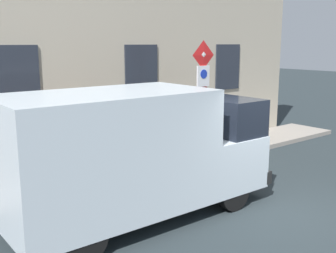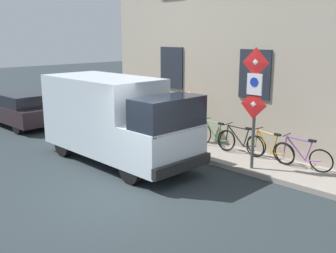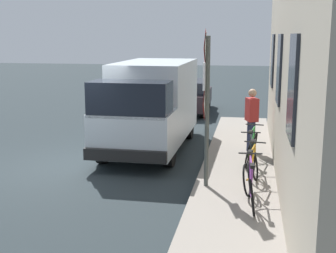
% 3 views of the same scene
% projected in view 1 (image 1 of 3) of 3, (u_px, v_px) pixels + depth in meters
% --- Properties ---
extents(ground_plane, '(80.00, 80.00, 0.00)m').
position_uv_depth(ground_plane, '(283.00, 210.00, 8.41)').
color(ground_plane, '#252E32').
extents(sidewalk_slab, '(1.73, 14.86, 0.14)m').
position_uv_depth(sidewalk_slab, '(160.00, 162.00, 11.56)').
color(sidewalk_slab, gray).
rests_on(sidewalk_slab, ground_plane).
extents(building_facade, '(0.75, 12.86, 7.96)m').
position_uv_depth(building_facade, '(133.00, 20.00, 11.71)').
color(building_facade, '#ADA28E').
rests_on(building_facade, ground_plane).
extents(sign_post_stacked, '(0.15, 0.56, 3.15)m').
position_uv_depth(sign_post_stacked, '(203.00, 87.00, 11.22)').
color(sign_post_stacked, '#474C47').
rests_on(sign_post_stacked, sidewalk_slab).
extents(delivery_van, '(2.06, 5.35, 2.50)m').
position_uv_depth(delivery_van, '(136.00, 151.00, 7.79)').
color(delivery_van, silver).
rests_on(delivery_van, ground_plane).
extents(bicycle_purple, '(0.46, 1.71, 0.89)m').
position_uv_depth(bicycle_purple, '(203.00, 135.00, 12.90)').
color(bicycle_purple, black).
rests_on(bicycle_purple, sidewalk_slab).
extents(bicycle_orange, '(0.50, 1.71, 0.89)m').
position_uv_depth(bicycle_orange, '(179.00, 140.00, 12.29)').
color(bicycle_orange, black).
rests_on(bicycle_orange, sidewalk_slab).
extents(bicycle_black, '(0.46, 1.71, 0.89)m').
position_uv_depth(bicycle_black, '(152.00, 145.00, 11.68)').
color(bicycle_black, black).
rests_on(bicycle_black, sidewalk_slab).
extents(bicycle_green, '(0.48, 1.71, 0.89)m').
position_uv_depth(bicycle_green, '(122.00, 151.00, 11.07)').
color(bicycle_green, black).
rests_on(bicycle_green, sidewalk_slab).
extents(pedestrian, '(0.38, 0.46, 1.72)m').
position_uv_depth(pedestrian, '(84.00, 136.00, 10.26)').
color(pedestrian, '#262B47').
rests_on(pedestrian, sidewalk_slab).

